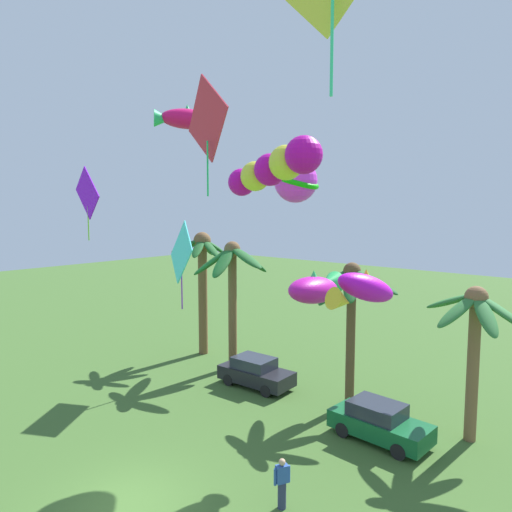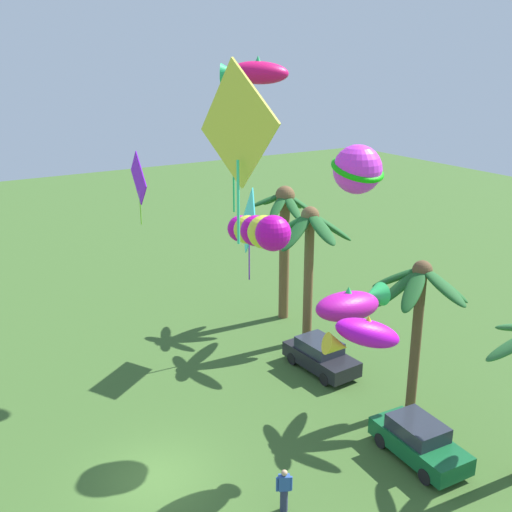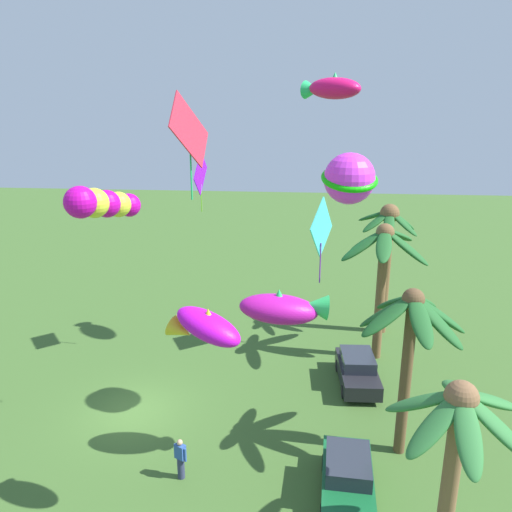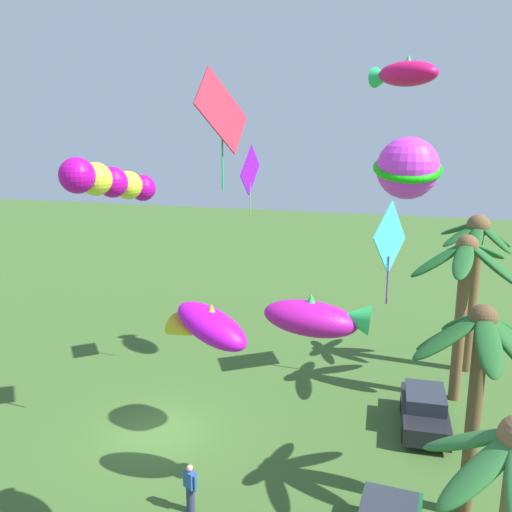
# 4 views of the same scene
# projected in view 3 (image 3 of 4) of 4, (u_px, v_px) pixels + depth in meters

# --- Properties ---
(ground_plane) EXTENTS (120.00, 120.00, 0.00)m
(ground_plane) POSITION_uv_depth(u_px,v_px,m) (135.00, 412.00, 21.70)
(ground_plane) COLOR #3D6028
(palm_tree_0) EXTENTS (4.74, 4.61, 7.31)m
(palm_tree_0) POSITION_uv_depth(u_px,v_px,m) (383.00, 257.00, 24.90)
(palm_tree_0) COLOR brown
(palm_tree_0) RESTS_ON ground
(palm_tree_1) EXTENTS (3.74, 3.48, 7.69)m
(palm_tree_1) POSITION_uv_depth(u_px,v_px,m) (387.00, 243.00, 27.99)
(palm_tree_1) COLOR brown
(palm_tree_1) RESTS_ON ground
(palm_tree_2) EXTENTS (4.29, 4.08, 6.71)m
(palm_tree_2) POSITION_uv_depth(u_px,v_px,m) (411.00, 328.00, 17.74)
(palm_tree_2) COLOR brown
(palm_tree_2) RESTS_ON ground
(palm_tree_3) EXTENTS (4.07, 3.88, 6.19)m
(palm_tree_3) POSITION_uv_depth(u_px,v_px,m) (457.00, 434.00, 12.83)
(palm_tree_3) COLOR brown
(palm_tree_3) RESTS_ON ground
(parked_car_0) EXTENTS (3.99, 1.91, 1.51)m
(parked_car_0) POSITION_uv_depth(u_px,v_px,m) (348.00, 478.00, 16.78)
(parked_car_0) COLOR #145B2D
(parked_car_0) RESTS_ON ground
(parked_car_1) EXTENTS (3.99, 1.91, 1.51)m
(parked_car_1) POSITION_uv_depth(u_px,v_px,m) (357.00, 370.00, 23.71)
(parked_car_1) COLOR black
(parked_car_1) RESTS_ON ground
(spectator_0) EXTENTS (0.38, 0.50, 1.59)m
(spectator_0) POSITION_uv_depth(u_px,v_px,m) (181.00, 458.00, 17.61)
(spectator_0) COLOR #2D3351
(spectator_0) RESTS_ON ground
(kite_diamond_0) EXTENTS (2.12, 0.23, 2.97)m
(kite_diamond_0) POSITION_uv_depth(u_px,v_px,m) (201.00, 174.00, 23.91)
(kite_diamond_0) COLOR #880FED
(kite_diamond_1) EXTENTS (3.15, 1.25, 4.68)m
(kite_diamond_1) POSITION_uv_depth(u_px,v_px,m) (322.00, 229.00, 25.53)
(kite_diamond_1) COLOR #47EEEC
(kite_fish_2) EXTENTS (1.55, 3.16, 1.34)m
(kite_fish_2) POSITION_uv_depth(u_px,v_px,m) (284.00, 308.00, 16.87)
(kite_fish_2) COLOR #BA159A
(kite_fish_3) EXTENTS (2.71, 3.15, 1.27)m
(kite_fish_3) POSITION_uv_depth(u_px,v_px,m) (331.00, 88.00, 23.39)
(kite_fish_3) COLOR #E4105E
(kite_ball_4) EXTENTS (2.33, 2.35, 1.87)m
(kite_ball_4) POSITION_uv_depth(u_px,v_px,m) (349.00, 179.00, 17.94)
(kite_ball_4) COLOR #E335E7
(kite_fish_5) EXTENTS (1.66, 2.57, 1.38)m
(kite_fish_5) POSITION_uv_depth(u_px,v_px,m) (204.00, 327.00, 14.03)
(kite_fish_5) COLOR #C60FCE
(kite_diamond_6) EXTENTS (2.68, 0.82, 3.82)m
(kite_diamond_6) POSITION_uv_depth(u_px,v_px,m) (190.00, 132.00, 17.44)
(kite_diamond_6) COLOR red
(kite_tube_8) EXTENTS (3.16, 1.27, 1.32)m
(kite_tube_8) POSITION_uv_depth(u_px,v_px,m) (103.00, 204.00, 14.19)
(kite_tube_8) COLOR #BF099F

